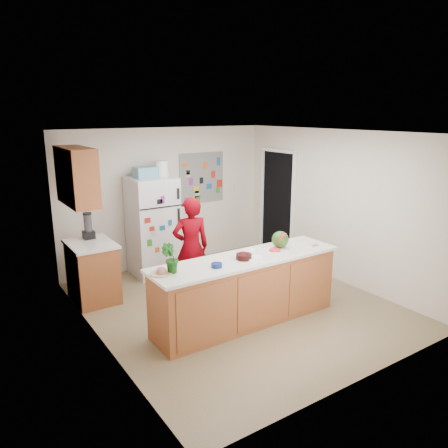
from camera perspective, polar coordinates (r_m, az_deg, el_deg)
floor at (r=6.57m, az=1.67°, el=-10.58°), size 4.00×4.50×0.02m
wall_back at (r=8.04m, az=-7.59°, el=3.47°), size 4.00×0.02×2.50m
wall_left at (r=5.28m, az=-16.39°, el=-2.86°), size 0.02×4.50×2.50m
wall_right at (r=7.45m, az=14.49°, el=2.25°), size 0.02×4.50×2.50m
ceiling at (r=5.95m, az=1.85°, el=11.97°), size 4.00×4.50×0.02m
doorway at (r=8.50m, az=7.05°, el=2.50°), size 0.03×0.85×2.04m
peninsula_base at (r=5.90m, az=2.92°, el=-8.78°), size 2.60×0.62×0.88m
peninsula_top at (r=5.74m, az=2.98°, el=-4.56°), size 2.68×0.70×0.04m
side_counter_base at (r=6.86m, az=-16.77°, el=-6.12°), size 0.60×0.80×0.86m
side_counter_top at (r=6.72m, az=-17.05°, el=-2.52°), size 0.64×0.84×0.04m
upper_cabinets at (r=6.42m, az=-18.70°, el=5.93°), size 0.35×1.00×0.80m
refrigerator at (r=7.61m, az=-9.26°, el=-0.31°), size 0.75×0.70×1.70m
fridge_top_bin at (r=7.39m, az=-10.27°, el=6.64°), size 0.35×0.28×0.18m
photo_collage at (r=8.32m, az=-2.93°, el=6.05°), size 0.95×0.01×0.95m
person at (r=6.62m, az=-4.34°, el=-3.08°), size 0.64×0.49×1.55m
blender_appliance at (r=6.88m, az=-17.33°, el=-0.31°), size 0.12×0.12×0.38m
cutting_board at (r=6.09m, az=7.01°, el=-3.25°), size 0.38×0.30×0.01m
watermelon at (r=6.11m, az=7.35°, el=-2.01°), size 0.23×0.23×0.23m
watermelon_slice at (r=6.00m, az=6.67°, el=-3.36°), size 0.15×0.15×0.02m
cherry_bowl at (r=5.65m, az=2.61°, el=-4.27°), size 0.22×0.22×0.07m
white_bowl at (r=5.86m, az=3.22°, el=-3.63°), size 0.21×0.21×0.06m
cobalt_bowl at (r=5.37m, az=-0.97°, el=-5.40°), size 0.16×0.16×0.05m
plate at (r=5.20m, az=-8.22°, el=-6.42°), size 0.29×0.29×0.02m
paper_towel at (r=5.69m, az=3.94°, el=-4.43°), size 0.24×0.22×0.02m
keys at (r=6.33m, az=11.78°, el=-2.76°), size 0.10×0.05×0.01m
potted_plant at (r=5.18m, az=-7.04°, el=-4.48°), size 0.25×0.24×0.36m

